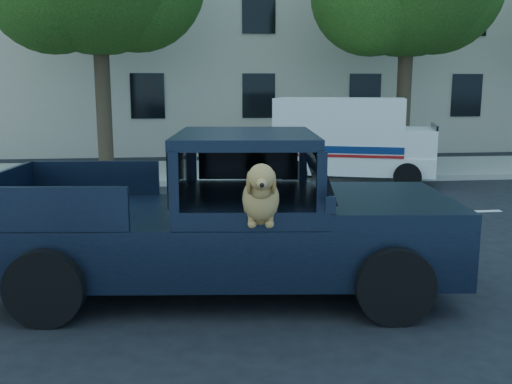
# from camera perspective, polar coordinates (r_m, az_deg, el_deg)

# --- Properties ---
(ground) EXTENTS (120.00, 120.00, 0.00)m
(ground) POSITION_cam_1_polar(r_m,az_deg,el_deg) (8.02, 5.12, -8.01)
(ground) COLOR black
(ground) RESTS_ON ground
(far_sidewalk) EXTENTS (60.00, 4.00, 0.15)m
(far_sidewalk) POSITION_cam_1_polar(r_m,az_deg,el_deg) (16.90, -1.31, 2.13)
(far_sidewalk) COLOR gray
(far_sidewalk) RESTS_ON ground
(lane_stripes) EXTENTS (21.60, 0.14, 0.01)m
(lane_stripes) POSITION_cam_1_polar(r_m,az_deg,el_deg) (11.70, 11.30, -2.21)
(lane_stripes) COLOR silver
(lane_stripes) RESTS_ON ground
(building_main) EXTENTS (26.00, 6.00, 9.00)m
(building_main) POSITION_cam_1_polar(r_m,az_deg,el_deg) (24.46, 4.19, 15.10)
(building_main) COLOR #BBAE9A
(building_main) RESTS_ON ground
(pickup_truck) EXTENTS (5.76, 3.13, 1.99)m
(pickup_truck) POSITION_cam_1_polar(r_m,az_deg,el_deg) (7.17, -3.89, -4.62)
(pickup_truck) COLOR black
(pickup_truck) RESTS_ON ground
(mail_truck) EXTENTS (4.48, 3.14, 2.24)m
(mail_truck) POSITION_cam_1_polar(r_m,az_deg,el_deg) (15.42, 9.37, 4.57)
(mail_truck) COLOR silver
(mail_truck) RESTS_ON ground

